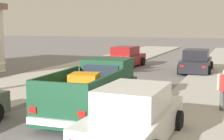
{
  "coord_description": "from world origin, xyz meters",
  "views": [
    {
      "loc": [
        5.14,
        -3.46,
        3.06
      ],
      "look_at": [
        0.21,
        9.02,
        1.2
      ],
      "focal_mm": 51.07,
      "sensor_mm": 36.0,
      "label": 1
    }
  ],
  "objects_px": {
    "pickup_truck": "(95,91)",
    "car_right_mid": "(126,57)",
    "car_left_mid": "(134,117)",
    "car_left_near": "(196,62)"
  },
  "relations": [
    {
      "from": "pickup_truck",
      "to": "car_right_mid",
      "type": "distance_m",
      "value": 12.87
    },
    {
      "from": "car_left_mid",
      "to": "car_right_mid",
      "type": "bearing_deg",
      "value": 109.93
    },
    {
      "from": "pickup_truck",
      "to": "car_left_mid",
      "type": "distance_m",
      "value": 3.22
    },
    {
      "from": "car_left_near",
      "to": "car_right_mid",
      "type": "height_order",
      "value": "same"
    },
    {
      "from": "pickup_truck",
      "to": "car_left_near",
      "type": "relative_size",
      "value": 1.23
    },
    {
      "from": "pickup_truck",
      "to": "car_left_near",
      "type": "distance_m",
      "value": 11.6
    },
    {
      "from": "car_left_near",
      "to": "car_right_mid",
      "type": "relative_size",
      "value": 0.99
    },
    {
      "from": "pickup_truck",
      "to": "car_left_mid",
      "type": "relative_size",
      "value": 1.24
    },
    {
      "from": "car_left_near",
      "to": "car_left_mid",
      "type": "distance_m",
      "value": 13.74
    },
    {
      "from": "pickup_truck",
      "to": "car_left_near",
      "type": "xyz_separation_m",
      "value": [
        2.14,
        11.4,
        -0.08
      ]
    }
  ]
}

